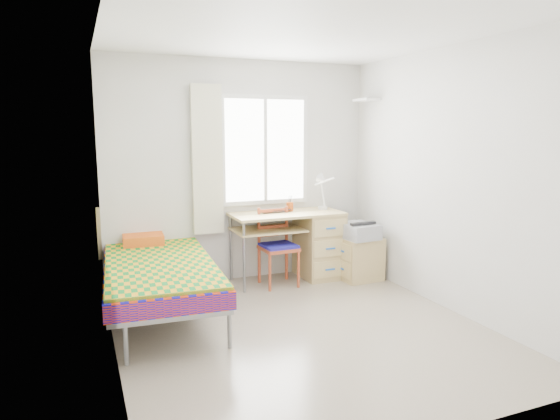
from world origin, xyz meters
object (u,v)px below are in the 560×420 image
object	(u,v)px
bed	(158,268)
desk	(314,241)
chair	(277,241)
cabinet	(359,258)
printer	(359,230)

from	to	relation	value
bed	desk	xyz separation A→B (m)	(1.95, 0.52, -0.01)
bed	desk	distance (m)	2.02
desk	chair	world-z (taller)	chair
cabinet	chair	bearing A→B (deg)	165.51
desk	cabinet	distance (m)	0.58
cabinet	printer	bearing A→B (deg)	-138.61
bed	printer	distance (m)	2.39
desk	cabinet	xyz separation A→B (m)	(0.47, -0.30, -0.19)
chair	bed	bearing A→B (deg)	-166.25
chair	printer	xyz separation A→B (m)	(0.94, -0.24, 0.10)
bed	chair	xyz separation A→B (m)	(1.44, 0.42, 0.05)
desk	chair	xyz separation A→B (m)	(-0.51, -0.10, 0.06)
chair	cabinet	bearing A→B (deg)	-14.16
bed	desk	size ratio (longest dim) A/B	1.69
printer	bed	bearing A→B (deg)	178.78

